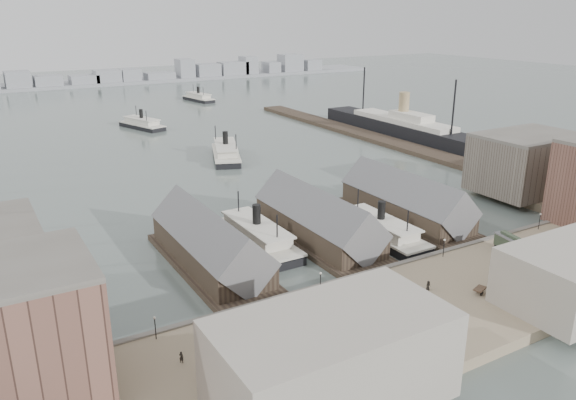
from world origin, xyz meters
TOP-DOWN VIEW (x-y plane):
  - ground at (0.00, 0.00)m, footprint 900.00×900.00m
  - quay at (0.00, -20.00)m, footprint 180.00×30.00m
  - seawall at (0.00, -5.20)m, footprint 180.00×1.20m
  - east_wharf at (78.00, 90.00)m, footprint 10.00×180.00m
  - ferry_shed_west at (-26.00, 16.88)m, footprint 14.00×42.00m
  - ferry_shed_center at (0.00, 16.88)m, footprint 14.00×42.00m
  - ferry_shed_east at (26.00, 16.88)m, footprint 14.00×42.00m
  - warehouse_east_back at (68.00, 15.00)m, footprint 28.00×20.00m
  - street_bldg_center at (20.00, -32.00)m, footprint 24.00×16.00m
  - street_bldg_west at (-30.00, -32.00)m, footprint 30.00×16.00m
  - lamp_post_far_w at (-45.00, -7.00)m, footprint 0.44×0.44m
  - lamp_post_near_w at (-15.00, -7.00)m, footprint 0.44×0.44m
  - lamp_post_near_e at (15.00, -7.00)m, footprint 0.44×0.44m
  - lamp_post_far_e at (45.00, -7.00)m, footprint 0.44×0.44m
  - far_shore at (-2.07, 334.14)m, footprint 500.00×40.00m
  - ferry_docked_west at (-13.00, 21.40)m, footprint 8.56×28.52m
  - ferry_docked_east at (13.00, 10.56)m, footprint 8.11×27.04m
  - ferry_open_near at (13.16, 95.86)m, footprint 18.38×30.19m
  - ferry_open_mid at (3.39, 164.32)m, footprint 15.23×26.46m
  - ferry_open_far at (55.16, 226.96)m, footprint 11.46×25.31m
  - ocean_steamer at (92.00, 92.89)m, footprint 12.52×91.48m
  - tram at (28.07, -13.61)m, footprint 4.15×10.01m
  - horse_cart_left at (-29.51, -14.96)m, footprint 4.42×3.96m
  - horse_cart_center at (-20.08, -19.78)m, footprint 4.94×2.53m
  - horse_cart_right at (10.86, -22.49)m, footprint 4.87×2.99m
  - pedestrian_0 at (-43.76, -14.74)m, footprint 0.81×0.81m
  - pedestrian_1 at (-42.27, -20.83)m, footprint 0.96×1.05m
  - pedestrian_2 at (-19.51, -9.27)m, footprint 0.84×1.26m
  - pedestrian_3 at (-19.69, -20.19)m, footprint 0.67×1.11m
  - pedestrian_4 at (2.10, -16.16)m, footprint 0.96×0.69m
  - pedestrian_5 at (12.32, -23.24)m, footprint 0.76×0.74m
  - pedestrian_6 at (26.70, -11.92)m, footprint 1.05×0.99m
  - pedestrian_7 at (33.68, -20.28)m, footprint 1.20×0.94m
  - pedestrian_8 at (37.71, -16.97)m, footprint 0.48×1.07m

SIDE VIEW (x-z plane):
  - ground at x=0.00m, z-range 0.00..0.00m
  - east_wharf at x=78.00m, z-range 0.00..1.60m
  - quay at x=0.00m, z-range 0.00..2.00m
  - seawall at x=0.00m, z-range 0.00..2.30m
  - ferry_open_far at x=55.16m, z-range -2.32..6.40m
  - ferry_open_mid at x=3.39m, z-range -2.41..6.65m
  - ferry_docked_east at x=13.00m, z-range -2.57..7.09m
  - ferry_docked_west at x=-13.00m, z-range -2.71..7.48m
  - ferry_open_near at x=13.16m, z-range -2.75..7.60m
  - horse_cart_left at x=-29.51m, z-range 2.02..3.55m
  - horse_cart_center at x=-20.08m, z-range 2.02..3.56m
  - pedestrian_7 at x=33.68m, z-range 2.00..3.63m
  - horse_cart_right at x=10.86m, z-range 2.00..3.67m
  - pedestrian_5 at x=12.32m, z-range 2.00..3.68m
  - pedestrian_6 at x=26.70m, z-range 2.00..3.72m
  - pedestrian_1 at x=-42.27m, z-range 2.00..3.76m
  - pedestrian_3 at x=-19.69m, z-range 2.00..3.77m
  - pedestrian_8 at x=37.71m, z-range 2.00..3.80m
  - pedestrian_2 at x=-19.51m, z-range 2.00..3.81m
  - pedestrian_4 at x=2.10m, z-range 2.00..3.81m
  - pedestrian_0 at x=-43.76m, z-range 2.00..3.82m
  - tram at x=28.07m, z-range 2.04..5.50m
  - far_shore at x=-2.07m, z-range -3.96..11.77m
  - ocean_steamer at x=92.00m, z-range -5.21..13.08m
  - ferry_shed_west at x=-26.00m, z-range -1.66..10.94m
  - ferry_shed_center at x=0.00m, z-range -1.66..10.94m
  - ferry_shed_east at x=26.00m, z-range -1.66..10.94m
  - lamp_post_far_w at x=-45.00m, z-range 2.75..6.67m
  - lamp_post_near_w at x=-15.00m, z-range 2.75..6.67m
  - lamp_post_near_e at x=15.00m, z-range 2.75..6.67m
  - lamp_post_far_e at x=45.00m, z-range 2.75..6.67m
  - street_bldg_center at x=20.00m, z-range 2.00..12.00m
  - street_bldg_west at x=-30.00m, z-range 2.00..14.00m
  - warehouse_east_back at x=68.00m, z-range 2.00..17.00m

